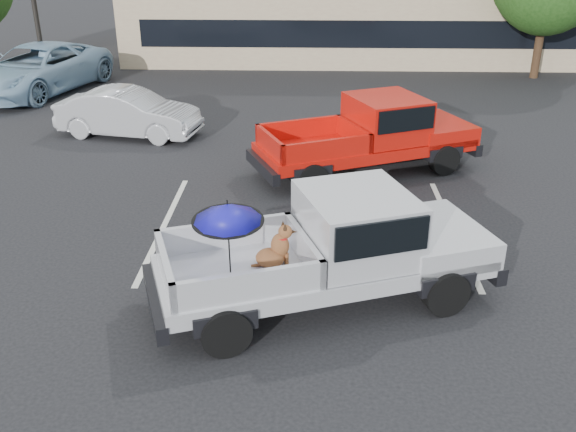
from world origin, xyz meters
The scene contains 7 objects.
ground centered at (0.00, 0.00, 0.00)m, with size 90.00×90.00×0.00m, color black.
stripe_left centered at (-3.00, 2.00, 0.00)m, with size 0.12×5.00×0.01m, color silver.
stripe_right centered at (3.00, 2.00, 0.00)m, with size 0.12×5.00×0.01m, color silver.
silver_pickup centered at (0.56, -0.69, 1.05)m, with size 6.02×3.71×2.06m.
red_pickup centered at (1.76, 5.46, 1.02)m, with size 5.95×4.02×1.86m.
silver_sedan centered at (-5.25, 8.02, 0.68)m, with size 1.44×4.13×1.36m, color #B1B2B8.
blue_suv centered at (-9.85, 13.01, 0.85)m, with size 2.83×6.13×1.70m, color #80A3BF.
Camera 1 is at (-0.02, -9.96, 5.85)m, focal length 40.00 mm.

